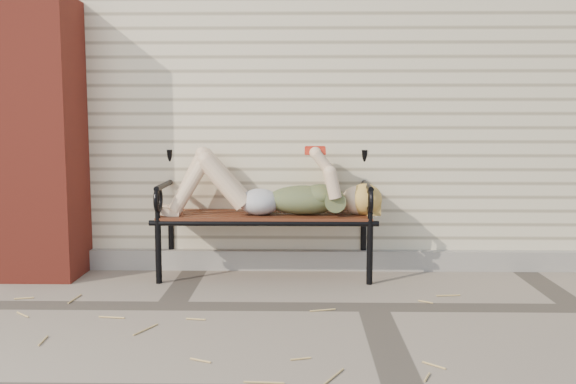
{
  "coord_description": "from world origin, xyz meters",
  "views": [
    {
      "loc": [
        -0.45,
        -3.83,
        1.16
      ],
      "look_at": [
        -0.53,
        0.54,
        0.65
      ],
      "focal_mm": 40.0,
      "sensor_mm": 36.0,
      "label": 1
    }
  ],
  "objects": [
    {
      "name": "brick_pillar",
      "position": [
        -2.3,
        0.75,
        1.0
      ],
      "size": [
        0.5,
        0.5,
        2.0
      ],
      "primitive_type": "cube",
      "color": "maroon",
      "rests_on": "ground"
    },
    {
      "name": "foundation_strip",
      "position": [
        0.0,
        0.97,
        0.07
      ],
      "size": [
        8.0,
        0.1,
        0.15
      ],
      "primitive_type": "cube",
      "color": "#9D968E",
      "rests_on": "ground"
    },
    {
      "name": "straw_scatter",
      "position": [
        -1.18,
        -0.17,
        0.01
      ],
      "size": [
        2.66,
        1.55,
        0.01
      ],
      "color": "tan",
      "rests_on": "ground"
    },
    {
      "name": "garden_bench",
      "position": [
        -0.7,
        0.87,
        0.61
      ],
      "size": [
        1.67,
        0.67,
        1.08
      ],
      "color": "black",
      "rests_on": "ground"
    },
    {
      "name": "house_wall",
      "position": [
        0.0,
        3.0,
        1.5
      ],
      "size": [
        8.0,
        4.0,
        3.0
      ],
      "primitive_type": "cube",
      "color": "beige",
      "rests_on": "ground"
    },
    {
      "name": "reading_woman",
      "position": [
        -0.69,
        0.74,
        0.64
      ],
      "size": [
        1.58,
        0.36,
        0.5
      ],
      "color": "#0A3246",
      "rests_on": "ground"
    },
    {
      "name": "ground",
      "position": [
        0.0,
        0.0,
        0.0
      ],
      "size": [
        80.0,
        80.0,
        0.0
      ],
      "primitive_type": "plane",
      "color": "gray",
      "rests_on": "ground"
    }
  ]
}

